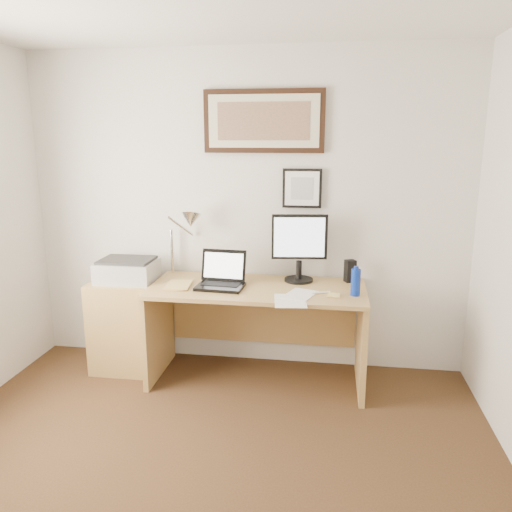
% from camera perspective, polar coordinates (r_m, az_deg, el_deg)
% --- Properties ---
extents(wall_back, '(3.50, 0.02, 2.50)m').
position_cam_1_polar(wall_back, '(3.98, -1.25, 5.00)').
color(wall_back, silver).
rests_on(wall_back, ground).
extents(side_cabinet, '(0.50, 0.40, 0.73)m').
position_cam_1_polar(side_cabinet, '(4.16, -14.65, -7.68)').
color(side_cabinet, '#A78046').
rests_on(side_cabinet, floor).
extents(water_bottle, '(0.07, 0.07, 0.19)m').
position_cam_1_polar(water_bottle, '(3.56, 11.32, -2.97)').
color(water_bottle, '#0C2BA0').
rests_on(water_bottle, desk).
extents(bottle_cap, '(0.03, 0.03, 0.02)m').
position_cam_1_polar(bottle_cap, '(3.53, 11.40, -1.33)').
color(bottle_cap, '#0C2BA0').
rests_on(bottle_cap, water_bottle).
extents(speaker, '(0.10, 0.09, 0.17)m').
position_cam_1_polar(speaker, '(3.88, 10.70, -1.70)').
color(speaker, black).
rests_on(speaker, desk).
extents(paper_sheet_a, '(0.25, 0.33, 0.00)m').
position_cam_1_polar(paper_sheet_a, '(3.41, 3.93, -5.11)').
color(paper_sheet_a, white).
rests_on(paper_sheet_a, desk).
extents(paper_sheet_b, '(0.27, 0.31, 0.00)m').
position_cam_1_polar(paper_sheet_b, '(3.54, 5.07, -4.38)').
color(paper_sheet_b, white).
rests_on(paper_sheet_b, desk).
extents(sticky_pad, '(0.09, 0.09, 0.01)m').
position_cam_1_polar(sticky_pad, '(3.54, 8.87, -4.43)').
color(sticky_pad, '#E6CB6D').
rests_on(sticky_pad, desk).
extents(marker_pen, '(0.14, 0.06, 0.02)m').
position_cam_1_polar(marker_pen, '(3.58, 7.38, -4.18)').
color(marker_pen, white).
rests_on(marker_pen, desk).
extents(book, '(0.20, 0.26, 0.02)m').
position_cam_1_polar(book, '(3.78, -10.16, -3.28)').
color(book, '#DCB967').
rests_on(book, desk).
extents(desk, '(1.60, 0.70, 0.75)m').
position_cam_1_polar(desk, '(3.86, 0.30, -6.51)').
color(desk, '#A78046').
rests_on(desk, floor).
extents(laptop, '(0.36, 0.32, 0.26)m').
position_cam_1_polar(laptop, '(3.72, -3.97, -2.62)').
color(laptop, black).
rests_on(laptop, desk).
extents(lcd_monitor, '(0.42, 0.22, 0.52)m').
position_cam_1_polar(lcd_monitor, '(3.79, 4.97, 1.31)').
color(lcd_monitor, black).
rests_on(lcd_monitor, desk).
extents(printer, '(0.44, 0.34, 0.18)m').
position_cam_1_polar(printer, '(4.03, -14.48, -1.58)').
color(printer, '#A4A4A7').
rests_on(printer, side_cabinet).
extents(desk_lamp, '(0.29, 0.27, 0.53)m').
position_cam_1_polar(desk_lamp, '(3.90, -7.66, 3.78)').
color(desk_lamp, silver).
rests_on(desk_lamp, desk).
extents(picture_large, '(0.92, 0.04, 0.47)m').
position_cam_1_polar(picture_large, '(3.89, 0.88, 15.15)').
color(picture_large, black).
rests_on(picture_large, wall_back).
extents(picture_small, '(0.30, 0.03, 0.30)m').
position_cam_1_polar(picture_small, '(3.88, 5.29, 7.71)').
color(picture_small, black).
rests_on(picture_small, wall_back).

